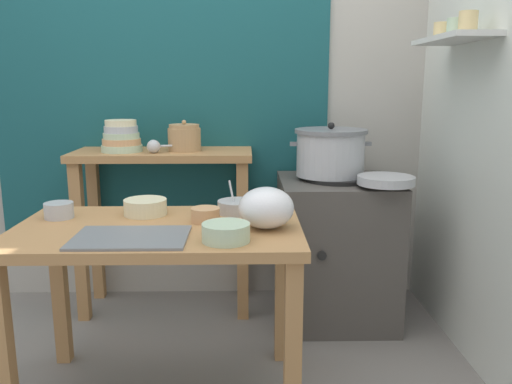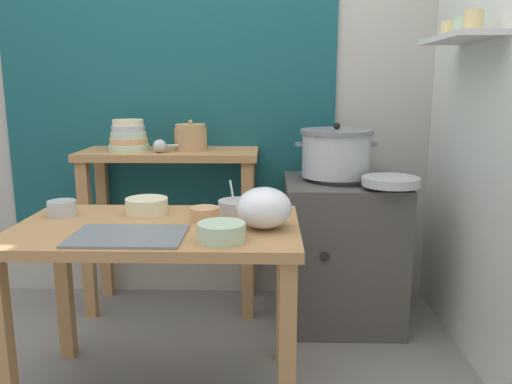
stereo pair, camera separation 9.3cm
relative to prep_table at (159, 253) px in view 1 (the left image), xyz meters
The scene contains 17 objects.
wall_back 1.33m from the prep_table, 85.27° to the left, with size 4.40×0.12×2.60m.
wall_right 1.59m from the prep_table, ahead, with size 0.30×3.20×2.60m.
prep_table is the anchor object (origin of this frame).
back_shelf_table 0.87m from the prep_table, 97.21° to the left, with size 0.96×0.40×0.90m.
stove_block 1.12m from the prep_table, 41.76° to the left, with size 0.60×0.61×0.78m.
steamer_pot 1.12m from the prep_table, 43.95° to the left, with size 0.42×0.38×0.28m.
clay_pot 0.94m from the prep_table, 89.62° to the left, with size 0.18×0.18×0.17m.
bowl_stack_enamel 0.97m from the prep_table, 111.01° to the left, with size 0.22×0.22×0.17m.
ladle 0.85m from the prep_table, 99.56° to the left, with size 0.26×0.12×0.07m.
serving_tray 0.22m from the prep_table, 111.52° to the right, with size 0.40×0.28×0.01m, color slate.
plastic_bag 0.46m from the prep_table, ahead, with size 0.21×0.21×0.16m, color white.
wide_pan 1.15m from the prep_table, 26.56° to the left, with size 0.27×0.27×0.04m, color #B7BABF.
prep_bowl_0 0.24m from the prep_table, 114.26° to the left, with size 0.18×0.18×0.07m.
prep_bowl_1 0.37m from the prep_table, 37.15° to the right, with size 0.17×0.17×0.06m.
prep_bowl_2 0.39m from the prep_table, 33.32° to the left, with size 0.17×0.17×0.14m.
prep_bowl_3 0.46m from the prep_table, 163.01° to the left, with size 0.12×0.12×0.06m.
prep_bowl_4 0.24m from the prep_table, 18.51° to the left, with size 0.11×0.11×0.06m.
Camera 1 is at (0.33, -1.96, 1.26)m, focal length 36.41 mm.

